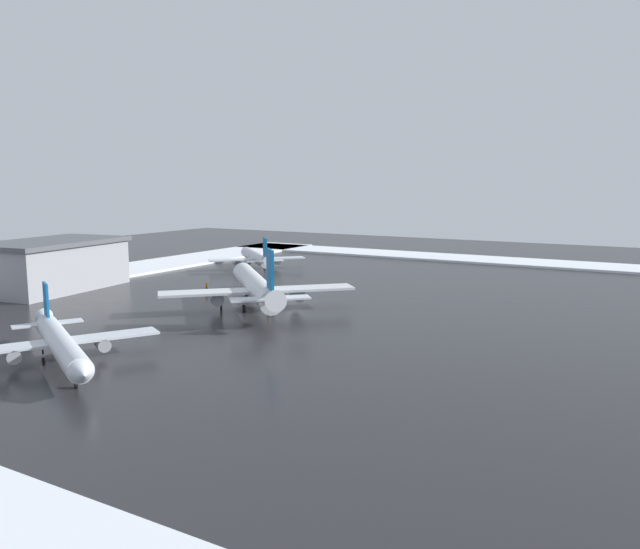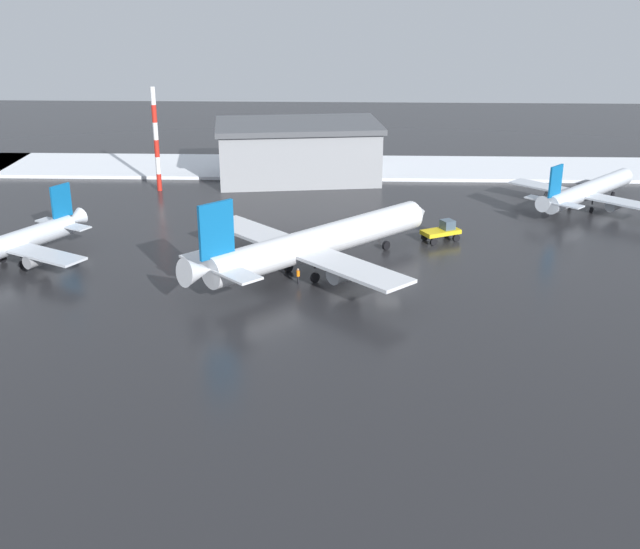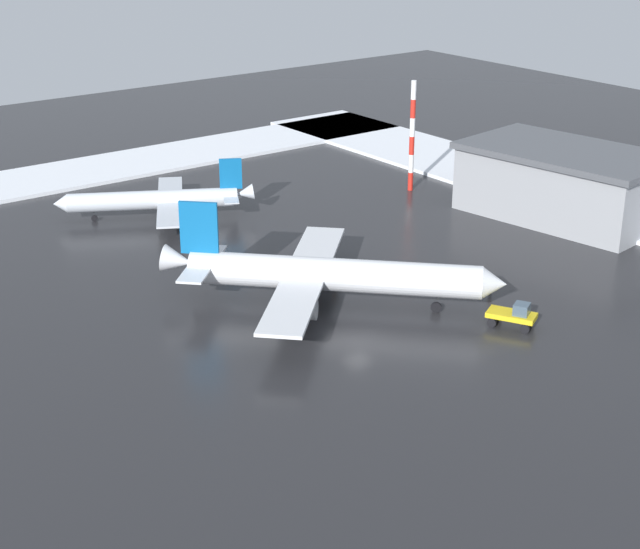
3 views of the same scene
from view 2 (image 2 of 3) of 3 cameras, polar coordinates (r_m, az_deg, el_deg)
The scene contains 10 objects.
ground_plane at distance 84.95m, azimuth 4.88°, elevation -0.41°, with size 240.00×240.00×0.00m, color #232326.
snow_bank_far at distance 132.68m, azimuth 3.91°, elevation 7.59°, with size 152.00×16.00×0.51m, color white.
airplane_parked_portside at distance 85.71m, azimuth -0.29°, elevation 2.28°, with size 27.36×26.96×10.30m.
airplane_parked_starboard at distance 115.62m, azimuth 18.50°, elevation 5.68°, with size 19.44×20.49×7.55m.
pushback_tug at distance 97.77m, azimuth 8.71°, elevation 3.11°, with size 5.10×4.08×2.50m.
ground_crew_near_tug at distance 90.37m, azimuth -2.42°, elevation 1.63°, with size 0.36×0.36×1.71m.
ground_crew_beside_wing at distance 83.41m, azimuth -1.57°, elevation -0.04°, with size 0.36×0.36×1.71m.
ground_crew_by_nose_gear at distance 101.63m, azimuth 4.25°, elevation 3.81°, with size 0.36×0.36×1.71m.
antenna_mast at distance 120.12m, azimuth -11.57°, elevation 9.37°, with size 0.70×0.70×15.12m.
cargo_hangar at distance 125.20m, azimuth -1.57°, elevation 8.78°, with size 26.87×18.38×8.80m.
Camera 2 is at (4.47, 79.02, 30.88)m, focal length 45.00 mm.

